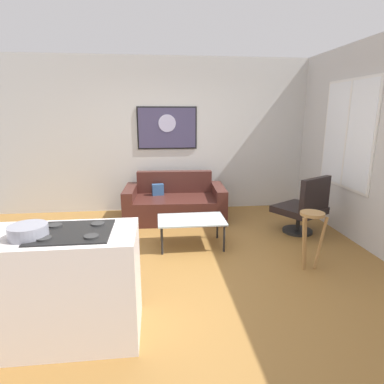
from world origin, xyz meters
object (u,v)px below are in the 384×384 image
at_px(coffee_table, 191,221).
at_px(bar_stool, 311,227).
at_px(mixing_bowl, 28,232).
at_px(wall_painting, 167,128).
at_px(couch, 175,204).
at_px(armchair, 304,207).

xyz_separation_m(coffee_table, bar_stool, (1.34, -0.80, 0.15)).
bearing_deg(mixing_bowl, bar_stool, 20.05).
xyz_separation_m(coffee_table, wall_painting, (-0.25, 1.81, 1.19)).
xyz_separation_m(couch, mixing_bowl, (-1.27, -3.04, 0.70)).
xyz_separation_m(mixing_bowl, wall_painting, (1.19, 3.62, 0.59)).
bearing_deg(armchair, coffee_table, -171.24).
relative_size(couch, armchair, 1.93).
bearing_deg(mixing_bowl, wall_painting, 71.87).
xyz_separation_m(bar_stool, mixing_bowl, (-2.77, -1.01, 0.45)).
bearing_deg(coffee_table, wall_painting, 97.74).
bearing_deg(mixing_bowl, armchair, 33.13).
bearing_deg(mixing_bowl, couch, 67.24).
relative_size(couch, bar_stool, 2.51).
bearing_deg(coffee_table, bar_stool, -30.96).
bearing_deg(couch, armchair, -26.44).
height_order(coffee_table, mixing_bowl, mixing_bowl).
xyz_separation_m(armchair, wall_painting, (-2.01, 1.54, 1.12)).
height_order(couch, armchair, armchair).
distance_m(coffee_table, armchair, 1.78).
bearing_deg(coffee_table, mixing_bowl, -128.31).
xyz_separation_m(couch, wall_painting, (-0.09, 0.58, 1.28)).
height_order(couch, wall_painting, wall_painting).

